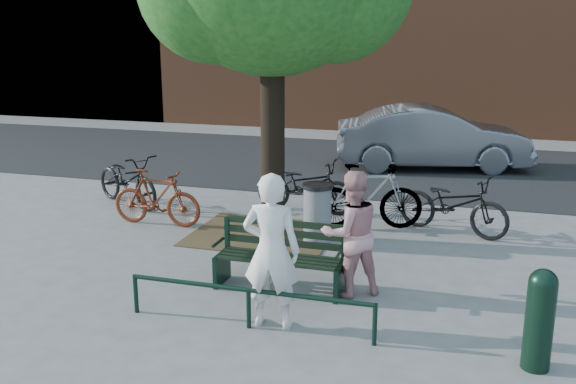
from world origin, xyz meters
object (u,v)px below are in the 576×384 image
(park_bench, at_px, (281,255))
(bicycle_c, at_px, (305,186))
(parked_car, at_px, (432,138))
(bollard, at_px, (540,316))
(person_left, at_px, (271,251))
(person_right, at_px, (351,233))
(litter_bin, at_px, (317,214))

(park_bench, height_order, bicycle_c, bicycle_c)
(park_bench, relative_size, bicycle_c, 0.88)
(parked_car, bearing_deg, bollard, 177.01)
(person_left, bearing_deg, person_right, -125.50)
(park_bench, relative_size, parked_car, 0.36)
(person_left, xyz_separation_m, bollard, (2.96, -0.16, -0.35))
(bollard, bearing_deg, park_bench, 158.01)
(bicycle_c, bearing_deg, parked_car, -18.32)
(bollard, relative_size, parked_car, 0.23)
(person_right, bearing_deg, person_left, 26.77)
(litter_bin, height_order, parked_car, parked_car)
(bollard, bearing_deg, parked_car, 100.74)
(park_bench, distance_m, bollard, 3.45)
(litter_bin, bearing_deg, parked_car, 78.71)
(litter_bin, xyz_separation_m, bicycle_c, (-0.70, 1.82, 0.00))
(person_left, bearing_deg, parked_car, -101.41)
(person_left, bearing_deg, litter_bin, -90.86)
(bicycle_c, height_order, parked_car, parked_car)
(person_right, height_order, litter_bin, person_right)
(person_left, relative_size, bicycle_c, 0.95)
(parked_car, bearing_deg, park_bench, 157.32)
(person_right, distance_m, bicycle_c, 4.03)
(bicycle_c, bearing_deg, park_bench, -165.13)
(bicycle_c, bearing_deg, bollard, -137.78)
(park_bench, relative_size, person_left, 0.93)
(bollard, xyz_separation_m, litter_bin, (-3.17, 3.21, -0.07))
(park_bench, relative_size, person_right, 1.03)
(person_right, height_order, parked_car, person_right)
(park_bench, relative_size, litter_bin, 1.70)
(bollard, height_order, litter_bin, bollard)
(parked_car, bearing_deg, bicycle_c, 143.36)
(person_right, height_order, bollard, person_right)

